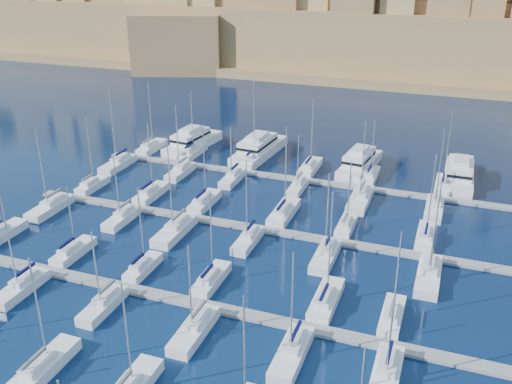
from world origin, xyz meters
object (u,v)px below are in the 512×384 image
at_px(motor_yacht_d, 459,173).
at_px(motor_yacht_c, 359,162).
at_px(sailboat_2, 44,366).
at_px(motor_yacht_b, 259,148).
at_px(motor_yacht_a, 192,141).

bearing_deg(motor_yacht_d, motor_yacht_c, -178.60).
distance_m(sailboat_2, motor_yacht_d, 80.62).
distance_m(motor_yacht_b, motor_yacht_d, 40.85).
height_order(motor_yacht_c, motor_yacht_d, same).
xyz_separation_m(sailboat_2, motor_yacht_a, (-16.89, 70.33, 0.98)).
bearing_deg(motor_yacht_a, sailboat_2, -76.50).
xyz_separation_m(sailboat_2, motor_yacht_b, (-1.54, 71.10, 0.98)).
bearing_deg(motor_yacht_a, motor_yacht_c, -0.63).
bearing_deg(sailboat_2, motor_yacht_d, 60.82).
relative_size(sailboat_2, motor_yacht_b, 0.73).
height_order(motor_yacht_a, motor_yacht_d, same).
relative_size(motor_yacht_a, motor_yacht_c, 1.05).
height_order(motor_yacht_a, motor_yacht_c, same).
xyz_separation_m(sailboat_2, motor_yacht_d, (39.30, 70.39, 0.98)).
xyz_separation_m(motor_yacht_c, motor_yacht_d, (18.98, 0.46, 0.00)).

